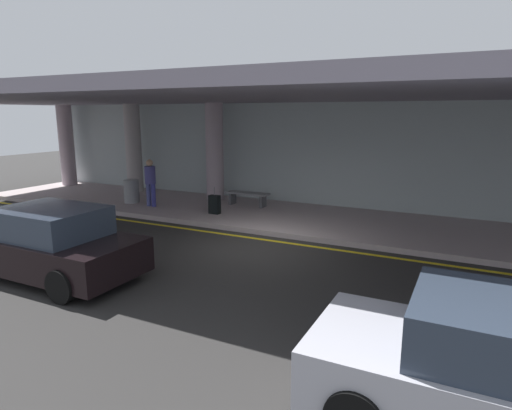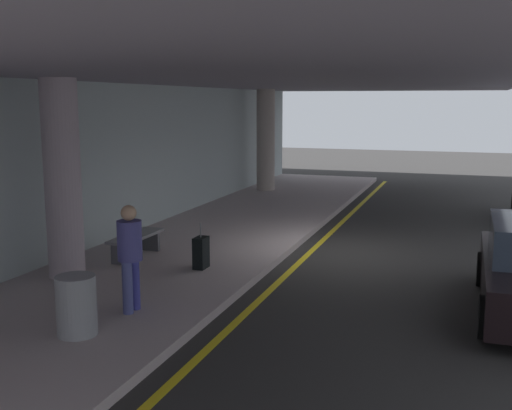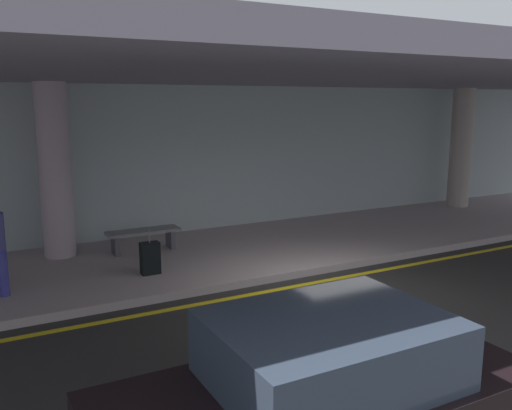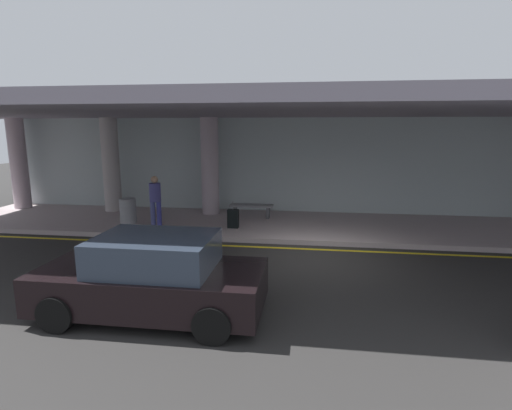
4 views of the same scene
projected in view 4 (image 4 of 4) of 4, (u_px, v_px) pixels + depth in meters
ground_plane at (315, 256)px, 10.80m from camera, size 60.00×60.00×0.00m
sidewalk at (315, 226)px, 13.80m from camera, size 26.00×4.20×0.15m
lane_stripe_yellow at (315, 249)px, 11.41m from camera, size 26.00×0.14×0.01m
support_column_far_left at (19, 164)px, 16.31m from camera, size 0.66×0.66×3.65m
support_column_left_mid at (111, 165)px, 15.76m from camera, size 0.66×0.66×3.65m
support_column_center at (210, 166)px, 15.21m from camera, size 0.66×0.66×3.65m
ceiling_overhang at (319, 110)px, 12.59m from camera, size 28.00×13.20×0.30m
terminal_back_wall at (316, 167)px, 15.65m from camera, size 26.00×0.30×3.80m
car_black at (153, 278)px, 7.31m from camera, size 4.10×1.92×1.50m
traveler_with_luggage at (155, 197)px, 13.46m from camera, size 0.38×0.38×1.68m
suitcase_upright_primary at (233, 219)px, 13.22m from camera, size 0.36×0.22×0.90m
bench_metal at (251, 208)px, 14.76m from camera, size 1.60×0.50×0.48m
trash_bin_steel at (128, 211)px, 13.93m from camera, size 0.56×0.56×0.85m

